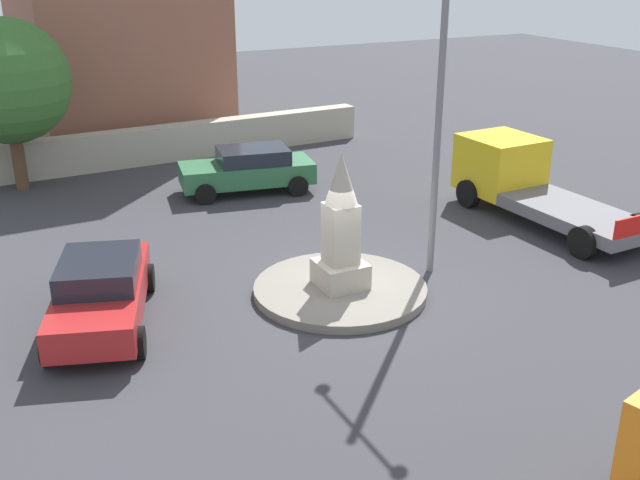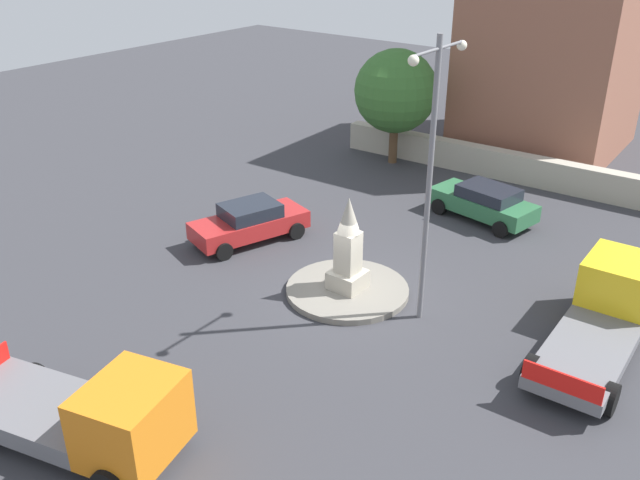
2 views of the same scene
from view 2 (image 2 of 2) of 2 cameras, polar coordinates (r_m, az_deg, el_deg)
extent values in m
plane|color=#38383D|center=(22.20, 2.29, -4.40)|extent=(80.00, 80.00, 0.00)
cylinder|color=gray|center=(22.15, 2.29, -4.18)|extent=(3.96, 3.96, 0.20)
cube|color=#B2AA99|center=(21.95, 2.31, -3.30)|extent=(1.04, 1.04, 0.58)
cube|color=#B2AA99|center=(21.49, 2.36, -1.02)|extent=(0.67, 0.67, 1.38)
cone|color=#B2AA99|center=(20.95, 2.42, 2.07)|extent=(0.73, 0.73, 1.16)
cylinder|color=slate|center=(19.27, 9.05, 4.25)|extent=(0.16, 0.16, 8.38)
cylinder|color=slate|center=(17.68, 8.89, 15.20)|extent=(1.27, 0.08, 0.08)
cylinder|color=slate|center=(18.79, 10.86, 15.68)|extent=(1.27, 0.08, 0.08)
sphere|color=#F2EACC|center=(17.15, 7.79, 14.60)|extent=(0.28, 0.28, 0.28)
sphere|color=#F2EACC|center=(19.36, 11.74, 15.60)|extent=(0.28, 0.28, 0.28)
cube|color=#2D6B42|center=(27.84, 13.39, 2.92)|extent=(2.40, 4.42, 0.65)
cube|color=#1E232D|center=(27.52, 13.88, 3.85)|extent=(1.91, 2.42, 0.46)
cylinder|color=black|center=(28.10, 9.90, 2.76)|extent=(0.33, 0.67, 0.64)
cylinder|color=black|center=(29.37, 11.96, 3.61)|extent=(0.33, 0.67, 0.64)
cylinder|color=black|center=(26.59, 14.82, 0.87)|extent=(0.33, 0.67, 0.64)
cylinder|color=black|center=(27.92, 16.76, 1.85)|extent=(0.33, 0.67, 0.64)
cube|color=#B22323|center=(25.44, -5.90, 1.27)|extent=(4.63, 2.95, 0.64)
cube|color=#1E232D|center=(25.23, -5.85, 2.47)|extent=(2.40, 2.10, 0.50)
cylinder|color=black|center=(24.29, -8.01, -0.95)|extent=(0.68, 0.41, 0.64)
cylinder|color=black|center=(25.67, -9.72, 0.46)|extent=(0.68, 0.41, 0.64)
cylinder|color=black|center=(25.60, -1.99, 0.77)|extent=(0.68, 0.41, 0.64)
cylinder|color=black|center=(26.91, -3.93, 2.03)|extent=(0.68, 0.41, 0.64)
cube|color=yellow|center=(21.91, 23.75, -3.48)|extent=(2.18, 2.08, 1.67)
cube|color=slate|center=(19.55, 21.18, -8.96)|extent=(4.24, 2.14, 0.35)
cube|color=red|center=(17.64, 19.51, -11.10)|extent=(0.12, 1.93, 0.50)
cylinder|color=black|center=(22.61, 21.04, -4.46)|extent=(0.85, 0.31, 0.84)
cylinder|color=black|center=(18.85, 17.12, -10.31)|extent=(0.85, 0.31, 0.84)
cylinder|color=black|center=(18.53, 23.05, -12.11)|extent=(0.85, 0.31, 0.84)
cube|color=orange|center=(15.76, -15.40, -14.24)|extent=(2.51, 2.26, 1.73)
cube|color=slate|center=(17.74, -22.47, -12.86)|extent=(3.00, 4.18, 0.49)
cylinder|color=black|center=(16.87, -12.46, -14.57)|extent=(0.48, 0.88, 0.84)
cylinder|color=black|center=(19.14, -22.52, -10.68)|extent=(0.48, 0.88, 0.84)
cube|color=#B2AA99|center=(32.51, 14.84, 6.13)|extent=(1.31, 15.97, 1.30)
cube|color=#935B47|center=(36.51, 19.20, 16.08)|extent=(8.55, 7.64, 11.59)
cylinder|color=brown|center=(33.50, 6.13, 8.20)|extent=(0.41, 0.41, 2.13)
sphere|color=#386B2D|center=(32.85, 6.33, 12.23)|extent=(3.90, 3.90, 3.90)
camera|label=1|loc=(18.78, -44.85, 6.78)|focal=41.78mm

